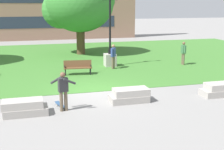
% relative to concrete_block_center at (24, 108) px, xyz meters
% --- Properties ---
extents(ground_plane, '(140.00, 140.00, 0.00)m').
position_rel_concrete_block_center_xyz_m(ground_plane, '(3.65, 2.51, -0.31)').
color(ground_plane, gray).
extents(grass_lawn, '(40.00, 20.00, 0.02)m').
position_rel_concrete_block_center_xyz_m(grass_lawn, '(3.65, 12.51, -0.30)').
color(grass_lawn, '#3D752D').
rests_on(grass_lawn, ground).
extents(concrete_block_center, '(1.84, 0.90, 0.64)m').
position_rel_concrete_block_center_xyz_m(concrete_block_center, '(0.00, 0.00, 0.00)').
color(concrete_block_center, '#9E9991').
rests_on(concrete_block_center, ground).
extents(concrete_block_left, '(1.83, 0.90, 0.64)m').
position_rel_concrete_block_center_xyz_m(concrete_block_left, '(4.78, 0.50, 0.00)').
color(concrete_block_left, '#9E9991').
rests_on(concrete_block_left, ground).
extents(concrete_block_right, '(1.87, 0.90, 0.64)m').
position_rel_concrete_block_center_xyz_m(concrete_block_right, '(9.49, 0.28, 0.00)').
color(concrete_block_right, '#9E9991').
rests_on(concrete_block_right, ground).
extents(person_skateboarder, '(1.06, 0.60, 1.71)m').
position_rel_concrete_block_center_xyz_m(person_skateboarder, '(1.64, 0.06, 0.67)').
color(person_skateboarder, brown).
rests_on(person_skateboarder, ground).
extents(skateboard, '(0.47, 1.04, 0.14)m').
position_rel_concrete_block_center_xyz_m(skateboard, '(1.57, 0.59, -0.22)').
color(skateboard, '#2D4C75').
rests_on(skateboard, ground).
extents(park_bench_near_left, '(1.85, 0.73, 0.90)m').
position_rel_concrete_block_center_xyz_m(park_bench_near_left, '(3.33, 6.77, 0.23)').
color(park_bench_near_left, brown).
rests_on(park_bench_near_left, grass_lawn).
extents(lamp_post_right, '(1.32, 0.80, 5.24)m').
position_rel_concrete_block_center_xyz_m(lamp_post_right, '(6.04, 8.85, 0.77)').
color(lamp_post_right, '#ADA89E').
rests_on(lamp_post_right, grass_lawn).
extents(tree_far_left, '(6.23, 5.93, 7.00)m').
position_rel_concrete_block_center_xyz_m(tree_far_left, '(4.83, 14.83, 4.12)').
color(tree_far_left, '#4C3823').
rests_on(tree_far_left, grass_lawn).
extents(person_bystander_near_lawn, '(0.49, 0.68, 1.71)m').
position_rel_concrete_block_center_xyz_m(person_bystander_near_lawn, '(6.02, 7.89, 0.68)').
color(person_bystander_near_lawn, brown).
rests_on(person_bystander_near_lawn, grass_lawn).
extents(person_bystander_far_lawn, '(0.25, 0.62, 1.71)m').
position_rel_concrete_block_center_xyz_m(person_bystander_far_lawn, '(11.43, 7.90, 0.68)').
color(person_bystander_far_lawn, brown).
rests_on(person_bystander_far_lawn, grass_lawn).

